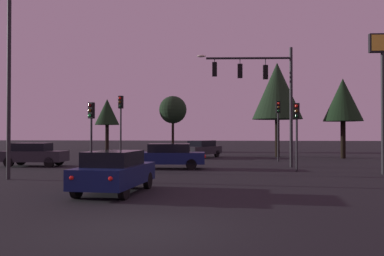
{
  "coord_description": "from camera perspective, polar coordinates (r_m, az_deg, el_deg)",
  "views": [
    {
      "loc": [
        1.94,
        -8.68,
        2.15
      ],
      "look_at": [
        -0.56,
        19.96,
        2.54
      ],
      "focal_mm": 37.24,
      "sensor_mm": 36.0,
      "label": 1
    }
  ],
  "objects": [
    {
      "name": "ground_plane",
      "position": [
        33.31,
        1.65,
        -4.47
      ],
      "size": [
        168.0,
        168.0,
        0.0
      ],
      "primitive_type": "plane",
      "color": "black",
      "rests_on": "ground"
    },
    {
      "name": "traffic_signal_mast_arm",
      "position": [
        25.88,
        10.07,
        6.16
      ],
      "size": [
        6.07,
        0.62,
        7.63
      ],
      "color": "#232326",
      "rests_on": "ground"
    },
    {
      "name": "traffic_light_corner_left",
      "position": [
        28.69,
        -10.18,
        1.71
      ],
      "size": [
        0.35,
        0.38,
        4.82
      ],
      "color": "#232326",
      "rests_on": "ground"
    },
    {
      "name": "traffic_light_corner_right",
      "position": [
        31.11,
        12.22,
        1.27
      ],
      "size": [
        0.35,
        0.38,
        4.61
      ],
      "color": "#232326",
      "rests_on": "ground"
    },
    {
      "name": "traffic_light_median",
      "position": [
        22.95,
        -14.25,
        0.79
      ],
      "size": [
        0.37,
        0.39,
        3.88
      ],
      "color": "#232326",
      "rests_on": "ground"
    },
    {
      "name": "traffic_light_far_side",
      "position": [
        23.01,
        14.76,
        0.73
      ],
      "size": [
        0.36,
        0.38,
        3.85
      ],
      "color": "#232326",
      "rests_on": "ground"
    },
    {
      "name": "car_nearside_lane",
      "position": [
        14.63,
        -11.01,
        -6.08
      ],
      "size": [
        2.21,
        4.26,
        1.52
      ],
      "color": "#0F1947",
      "rests_on": "ground"
    },
    {
      "name": "car_crossing_left",
      "position": [
        24.29,
        -3.53,
        -3.97
      ],
      "size": [
        4.75,
        2.05,
        1.52
      ],
      "color": "#0F1947",
      "rests_on": "ground"
    },
    {
      "name": "car_crossing_right",
      "position": [
        28.01,
        -21.69,
        -3.5
      ],
      "size": [
        4.11,
        1.89,
        1.52
      ],
      "color": "#232328",
      "rests_on": "ground"
    },
    {
      "name": "car_far_lane",
      "position": [
        35.15,
        1.32,
        -2.98
      ],
      "size": [
        3.67,
        4.7,
        1.52
      ],
      "color": "#232328",
      "rests_on": "ground"
    },
    {
      "name": "parking_lot_lamp_post",
      "position": [
        20.72,
        -24.74,
        8.56
      ],
      "size": [
        1.7,
        0.36,
        8.77
      ],
      "color": "#232326",
      "rests_on": "ground"
    },
    {
      "name": "store_sign_illuminated",
      "position": [
        23.39,
        25.66,
        7.27
      ],
      "size": [
        1.41,
        0.33,
        7.41
      ],
      "color": "#232326",
      "rests_on": "ground"
    },
    {
      "name": "tree_behind_sign",
      "position": [
        49.2,
        -12.06,
        2.19
      ],
      "size": [
        2.92,
        2.92,
        6.31
      ],
      "color": "black",
      "rests_on": "ground"
    },
    {
      "name": "tree_left_far",
      "position": [
        36.61,
        20.8,
        3.73
      ],
      "size": [
        3.33,
        3.33,
        6.88
      ],
      "color": "black",
      "rests_on": "ground"
    },
    {
      "name": "tree_center_horizon",
      "position": [
        47.51,
        -2.75,
        2.59
      ],
      "size": [
        3.29,
        3.29,
        6.61
      ],
      "color": "black",
      "rests_on": "ground"
    },
    {
      "name": "tree_right_cluster",
      "position": [
        37.5,
        12.1,
        5.19
      ],
      "size": [
        4.58,
        4.58,
        8.66
      ],
      "color": "black",
      "rests_on": "ground"
    }
  ]
}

